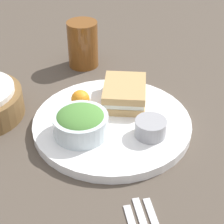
{
  "coord_description": "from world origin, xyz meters",
  "views": [
    {
      "loc": [
        -0.62,
        -0.13,
        0.49
      ],
      "look_at": [
        0.0,
        0.0,
        0.04
      ],
      "focal_mm": 60.0,
      "sensor_mm": 36.0,
      "label": 1
    }
  ],
  "objects_px": {
    "salad_bowl": "(81,122)",
    "dressing_cup": "(151,128)",
    "plate": "(112,123)",
    "drink_glass": "(83,44)",
    "sandwich": "(125,93)"
  },
  "relations": [
    {
      "from": "plate",
      "to": "sandwich",
      "type": "distance_m",
      "value": 0.08
    },
    {
      "from": "salad_bowl",
      "to": "plate",
      "type": "bearing_deg",
      "value": -42.28
    },
    {
      "from": "dressing_cup",
      "to": "drink_glass",
      "type": "distance_m",
      "value": 0.36
    },
    {
      "from": "plate",
      "to": "dressing_cup",
      "type": "relative_size",
      "value": 5.27
    },
    {
      "from": "salad_bowl",
      "to": "dressing_cup",
      "type": "bearing_deg",
      "value": -80.29
    },
    {
      "from": "plate",
      "to": "drink_glass",
      "type": "height_order",
      "value": "drink_glass"
    },
    {
      "from": "salad_bowl",
      "to": "dressing_cup",
      "type": "xyz_separation_m",
      "value": [
        0.02,
        -0.14,
        -0.01
      ]
    },
    {
      "from": "plate",
      "to": "drink_glass",
      "type": "relative_size",
      "value": 2.73
    },
    {
      "from": "plate",
      "to": "drink_glass",
      "type": "distance_m",
      "value": 0.29
    },
    {
      "from": "salad_bowl",
      "to": "dressing_cup",
      "type": "height_order",
      "value": "salad_bowl"
    },
    {
      "from": "plate",
      "to": "dressing_cup",
      "type": "xyz_separation_m",
      "value": [
        -0.03,
        -0.08,
        0.03
      ]
    },
    {
      "from": "salad_bowl",
      "to": "drink_glass",
      "type": "distance_m",
      "value": 0.32
    },
    {
      "from": "plate",
      "to": "drink_glass",
      "type": "xyz_separation_m",
      "value": [
        0.26,
        0.13,
        0.05
      ]
    },
    {
      "from": "plate",
      "to": "salad_bowl",
      "type": "distance_m",
      "value": 0.08
    },
    {
      "from": "salad_bowl",
      "to": "sandwich",
      "type": "bearing_deg",
      "value": -26.56
    }
  ]
}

